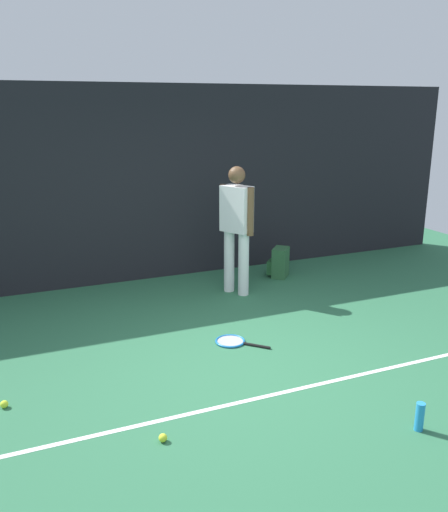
# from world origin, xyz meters

# --- Properties ---
(ground_plane) EXTENTS (12.00, 12.00, 0.00)m
(ground_plane) POSITION_xyz_m (0.00, 0.00, 0.00)
(ground_plane) COLOR #2D6B47
(back_fence) EXTENTS (10.00, 0.10, 2.74)m
(back_fence) POSITION_xyz_m (0.00, 3.00, 1.37)
(back_fence) COLOR black
(back_fence) RESTS_ON ground
(court_line) EXTENTS (9.00, 0.05, 0.00)m
(court_line) POSITION_xyz_m (0.00, -0.64, 0.00)
(court_line) COLOR white
(court_line) RESTS_ON ground
(tennis_player) EXTENTS (0.39, 0.47, 1.70)m
(tennis_player) POSITION_xyz_m (0.81, 1.90, 0.97)
(tennis_player) COLOR white
(tennis_player) RESTS_ON ground
(tennis_racket) EXTENTS (0.56, 0.56, 0.03)m
(tennis_racket) POSITION_xyz_m (0.13, 0.48, 0.01)
(tennis_racket) COLOR black
(tennis_racket) RESTS_ON ground
(backpack) EXTENTS (0.38, 0.38, 0.44)m
(backpack) POSITION_xyz_m (1.68, 2.29, 0.21)
(backpack) COLOR #2D6038
(backpack) RESTS_ON ground
(tennis_ball_near_player) EXTENTS (0.07, 0.07, 0.07)m
(tennis_ball_near_player) POSITION_xyz_m (-2.15, 0.05, 0.03)
(tennis_ball_near_player) COLOR #CCE033
(tennis_ball_near_player) RESTS_ON ground
(tennis_ball_by_fence) EXTENTS (0.07, 0.07, 0.07)m
(tennis_ball_by_fence) POSITION_xyz_m (-1.05, -0.92, 0.03)
(tennis_ball_by_fence) COLOR #CCE033
(tennis_ball_by_fence) RESTS_ON ground
(water_bottle) EXTENTS (0.07, 0.07, 0.23)m
(water_bottle) POSITION_xyz_m (0.84, -1.55, 0.12)
(water_bottle) COLOR #268CD8
(water_bottle) RESTS_ON ground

